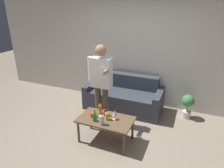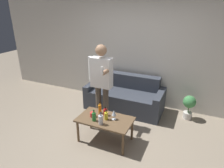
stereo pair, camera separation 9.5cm
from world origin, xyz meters
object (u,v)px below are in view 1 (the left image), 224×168
(coffee_table, at_px, (106,121))
(bottle_orange, at_px, (100,109))
(person_standing_front, at_px, (101,79))
(couch, at_px, (124,97))

(coffee_table, bearing_deg, bottle_orange, 141.03)
(coffee_table, distance_m, person_standing_front, 0.87)
(couch, distance_m, bottle_orange, 1.20)
(couch, bearing_deg, person_standing_front, -107.21)
(couch, relative_size, bottle_orange, 7.66)
(couch, relative_size, coffee_table, 1.84)
(couch, xyz_separation_m, person_standing_front, (-0.23, -0.75, 0.68))
(coffee_table, height_order, bottle_orange, bottle_orange)
(coffee_table, bearing_deg, couch, 95.17)
(person_standing_front, bearing_deg, couch, 72.79)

